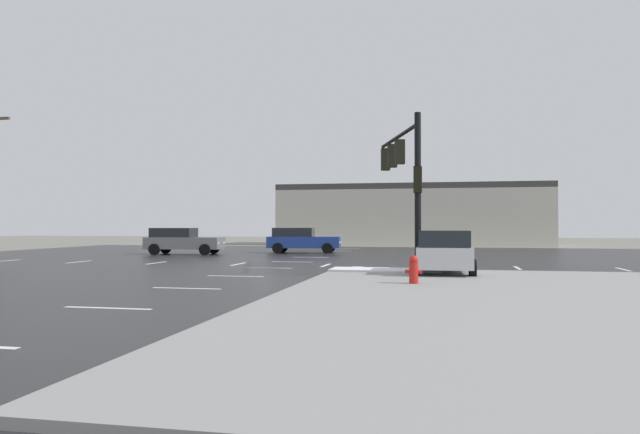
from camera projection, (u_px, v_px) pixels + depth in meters
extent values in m
plane|color=slate|center=(281.00, 265.00, 26.35)|extent=(120.00, 120.00, 0.00)
cube|color=#232326|center=(281.00, 265.00, 26.35)|extent=(44.00, 44.00, 0.02)
cube|color=white|center=(386.00, 270.00, 21.43)|extent=(4.00, 1.60, 0.06)
cube|color=silver|center=(108.00, 308.00, 12.63)|extent=(2.00, 0.15, 0.01)
cube|color=silver|center=(187.00, 288.00, 16.55)|extent=(2.00, 0.15, 0.01)
cube|color=silver|center=(235.00, 276.00, 20.47)|extent=(2.00, 0.15, 0.01)
cube|color=silver|center=(269.00, 268.00, 24.39)|extent=(2.00, 0.15, 0.01)
cube|color=silver|center=(292.00, 262.00, 28.31)|extent=(2.00, 0.15, 0.01)
cube|color=silver|center=(311.00, 257.00, 32.23)|extent=(2.00, 0.15, 0.01)
cube|color=silver|center=(325.00, 254.00, 36.15)|extent=(2.00, 0.15, 0.01)
cube|color=silver|center=(336.00, 251.00, 40.06)|extent=(2.00, 0.15, 0.01)
cube|color=silver|center=(346.00, 249.00, 43.98)|extent=(2.00, 0.15, 0.01)
cube|color=silver|center=(5.00, 261.00, 29.15)|extent=(0.15, 2.00, 0.01)
cube|color=silver|center=(79.00, 262.00, 28.35)|extent=(0.15, 2.00, 0.01)
cube|color=silver|center=(156.00, 263.00, 27.55)|extent=(0.15, 2.00, 0.01)
cube|color=silver|center=(238.00, 264.00, 26.75)|extent=(0.15, 2.00, 0.01)
cube|color=silver|center=(326.00, 265.00, 25.95)|extent=(0.15, 2.00, 0.01)
cube|color=silver|center=(419.00, 267.00, 25.15)|extent=(0.15, 2.00, 0.01)
cube|color=silver|center=(517.00, 268.00, 24.35)|extent=(0.15, 2.00, 0.01)
cube|color=silver|center=(623.00, 269.00, 23.55)|extent=(0.15, 2.00, 0.01)
cube|color=silver|center=(345.00, 273.00, 21.73)|extent=(0.45, 7.00, 0.01)
cylinder|color=black|center=(418.00, 193.00, 20.34)|extent=(0.22, 0.22, 5.50)
cylinder|color=black|center=(398.00, 137.00, 23.35)|extent=(1.88, 5.77, 0.14)
cube|color=black|center=(400.00, 152.00, 23.04)|extent=(0.43, 0.37, 0.95)
sphere|color=yellow|center=(399.00, 145.00, 23.21)|extent=(0.20, 0.20, 0.20)
cube|color=black|center=(392.00, 156.00, 24.38)|extent=(0.43, 0.37, 0.95)
sphere|color=yellow|center=(391.00, 149.00, 24.55)|extent=(0.20, 0.20, 0.20)
cube|color=black|center=(386.00, 159.00, 25.73)|extent=(0.43, 0.37, 0.95)
sphere|color=yellow|center=(385.00, 153.00, 25.89)|extent=(0.20, 0.20, 0.20)
cube|color=black|center=(418.00, 180.00, 20.34)|extent=(0.28, 0.36, 0.90)
cylinder|color=red|center=(414.00, 273.00, 16.76)|extent=(0.26, 0.26, 0.60)
sphere|color=red|center=(414.00, 260.00, 16.76)|extent=(0.25, 0.25, 0.25)
cylinder|color=red|center=(407.00, 272.00, 16.79)|extent=(0.12, 0.11, 0.11)
cylinder|color=red|center=(420.00, 272.00, 16.72)|extent=(0.12, 0.11, 0.11)
cube|color=beige|center=(412.00, 218.00, 53.05)|extent=(23.09, 8.00, 4.78)
cube|color=#3F3D3A|center=(412.00, 188.00, 53.09)|extent=(23.09, 8.00, 0.50)
cube|color=slate|center=(185.00, 243.00, 35.62)|extent=(4.64, 2.18, 0.70)
cube|color=black|center=(174.00, 233.00, 35.71)|extent=(2.61, 1.86, 0.55)
cylinder|color=black|center=(214.00, 248.00, 36.34)|extent=(0.68, 0.28, 0.66)
cylinder|color=black|center=(205.00, 250.00, 34.55)|extent=(0.68, 0.28, 0.66)
cylinder|color=black|center=(166.00, 248.00, 36.69)|extent=(0.68, 0.28, 0.66)
cylinder|color=black|center=(154.00, 249.00, 34.90)|extent=(0.68, 0.28, 0.66)
sphere|color=white|center=(223.00, 243.00, 35.94)|extent=(0.18, 0.18, 0.18)
sphere|color=white|center=(218.00, 243.00, 34.80)|extent=(0.18, 0.18, 0.18)
cube|color=navy|center=(304.00, 242.00, 37.27)|extent=(4.65, 2.20, 0.70)
cube|color=black|center=(294.00, 232.00, 37.35)|extent=(2.62, 1.88, 0.55)
cylinder|color=black|center=(330.00, 247.00, 37.99)|extent=(0.68, 0.28, 0.66)
cylinder|color=black|center=(327.00, 248.00, 36.20)|extent=(0.68, 0.28, 0.66)
cylinder|color=black|center=(283.00, 247.00, 38.33)|extent=(0.68, 0.28, 0.66)
cylinder|color=black|center=(278.00, 248.00, 36.54)|extent=(0.68, 0.28, 0.66)
sphere|color=white|center=(340.00, 242.00, 37.60)|extent=(0.18, 0.18, 0.18)
sphere|color=white|center=(339.00, 243.00, 36.46)|extent=(0.18, 0.18, 0.18)
cube|color=#B7BABF|center=(443.00, 256.00, 20.92)|extent=(1.90, 4.54, 0.70)
cube|color=black|center=(444.00, 238.00, 20.27)|extent=(1.71, 2.51, 0.55)
cylinder|color=black|center=(418.00, 263.00, 22.59)|extent=(0.23, 0.66, 0.66)
cylinder|color=black|center=(467.00, 263.00, 22.26)|extent=(0.23, 0.66, 0.66)
cylinder|color=black|center=(416.00, 269.00, 19.57)|extent=(0.23, 0.66, 0.66)
cylinder|color=black|center=(473.00, 269.00, 19.25)|extent=(0.23, 0.66, 0.66)
sphere|color=white|center=(427.00, 253.00, 23.19)|extent=(0.18, 0.18, 0.18)
sphere|color=white|center=(457.00, 253.00, 22.99)|extent=(0.18, 0.18, 0.18)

